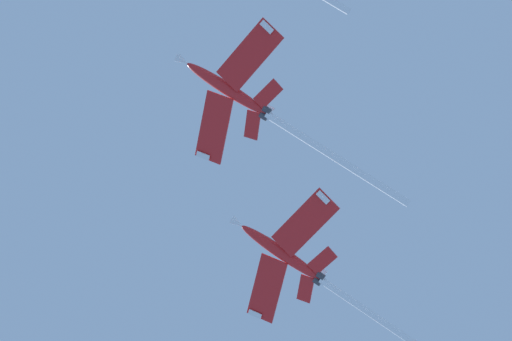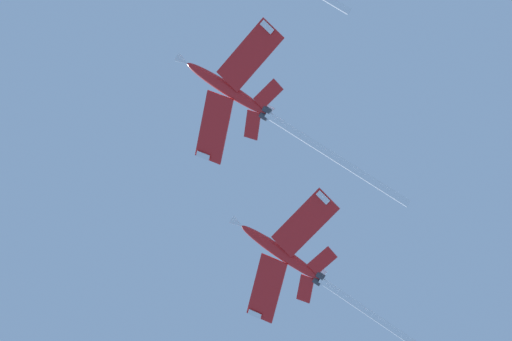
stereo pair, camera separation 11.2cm
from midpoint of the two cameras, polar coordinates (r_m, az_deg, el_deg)
The scene contains 2 objects.
jet_second at distance 141.11m, azimuth 0.09°, elevation 3.08°, with size 30.49×19.54×15.20m.
jet_third at distance 144.43m, azimuth 2.52°, elevation -4.94°, with size 29.92×19.51×14.74m.
Camera 2 is at (-27.11, 48.81, 1.59)m, focal length 81.24 mm.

